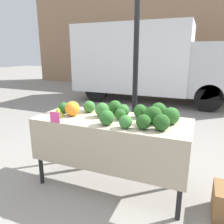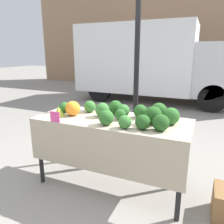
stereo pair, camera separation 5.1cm
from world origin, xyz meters
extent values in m
plane|color=gray|center=(0.00, 0.00, 0.00)|extent=(40.00, 40.00, 0.00)
cube|color=#9E7A5B|center=(0.00, 8.74, 2.44)|extent=(16.00, 0.60, 4.88)
cylinder|color=black|center=(0.07, 0.66, 1.10)|extent=(0.07, 0.07, 2.21)
cube|color=white|center=(-1.27, 4.99, 1.38)|extent=(3.64, 1.94, 2.09)
cube|color=silver|center=(1.26, 4.99, 1.09)|extent=(1.43, 1.79, 1.51)
cylinder|color=black|center=(1.12, 4.21, 0.38)|extent=(0.75, 0.22, 0.75)
cylinder|color=black|center=(1.12, 5.78, 0.38)|extent=(0.75, 0.22, 0.75)
cylinder|color=black|center=(-2.28, 4.21, 0.38)|extent=(0.75, 0.22, 0.75)
cylinder|color=black|center=(-2.28, 5.78, 0.38)|extent=(0.75, 0.22, 0.75)
cube|color=tan|center=(0.00, 0.00, 0.82)|extent=(1.74, 0.73, 0.03)
cube|color=tan|center=(0.00, -0.36, 0.58)|extent=(1.74, 0.01, 0.46)
cylinder|color=black|center=(-0.81, -0.30, 0.40)|extent=(0.05, 0.05, 0.81)
cylinder|color=black|center=(0.81, -0.30, 0.40)|extent=(0.05, 0.05, 0.81)
cylinder|color=black|center=(-0.81, 0.30, 0.40)|extent=(0.05, 0.05, 0.81)
cylinder|color=black|center=(0.81, 0.30, 0.40)|extent=(0.05, 0.05, 0.81)
sphere|color=orange|center=(-0.48, -0.06, 0.93)|extent=(0.18, 0.18, 0.18)
cone|color=#93B238|center=(-0.62, -0.15, 0.89)|extent=(0.14, 0.14, 0.11)
sphere|color=#285B23|center=(0.10, 0.00, 0.90)|extent=(0.13, 0.13, 0.13)
sphere|color=#285B23|center=(0.28, 0.16, 0.92)|extent=(0.16, 0.16, 0.16)
sphere|color=#387533|center=(0.08, 0.14, 0.91)|extent=(0.14, 0.14, 0.14)
sphere|color=#2D6628|center=(0.64, 0.07, 0.93)|extent=(0.18, 0.18, 0.18)
sphere|color=#2D6628|center=(-0.64, 0.01, 0.91)|extent=(0.13, 0.13, 0.13)
sphere|color=#23511E|center=(0.58, -0.18, 0.92)|extent=(0.16, 0.16, 0.16)
sphere|color=#285B23|center=(-0.05, 0.22, 0.92)|extent=(0.16, 0.16, 0.16)
sphere|color=#387533|center=(-0.37, 0.15, 0.91)|extent=(0.15, 0.15, 0.15)
sphere|color=#2D6628|center=(0.03, -0.22, 0.92)|extent=(0.16, 0.16, 0.16)
sphere|color=#285B23|center=(0.48, 0.23, 0.93)|extent=(0.18, 0.18, 0.18)
sphere|color=#23511E|center=(0.41, -0.20, 0.91)|extent=(0.15, 0.15, 0.15)
sphere|color=#387533|center=(0.24, -0.24, 0.90)|extent=(0.13, 0.13, 0.13)
sphere|color=#387533|center=(-0.14, 0.03, 0.92)|extent=(0.17, 0.17, 0.17)
sphere|color=#23511E|center=(0.47, 0.00, 0.93)|extent=(0.19, 0.19, 0.19)
cube|color=#EF4793|center=(-0.52, -0.35, 0.90)|extent=(0.12, 0.01, 0.11)
camera|label=1|loc=(0.90, -2.19, 1.56)|focal=35.00mm
camera|label=2|loc=(0.94, -2.17, 1.56)|focal=35.00mm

